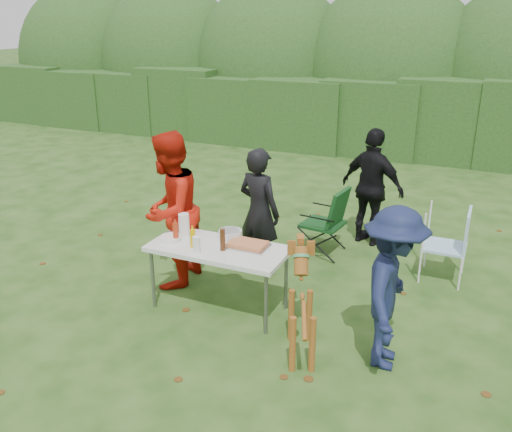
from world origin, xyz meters
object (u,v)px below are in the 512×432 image
at_px(person_red_jacket, 170,211).
at_px(mustard_bottle, 193,239).
at_px(lawn_chair, 445,243).
at_px(beer_bottle, 223,240).
at_px(person_cook, 259,212).
at_px(paper_towel_roll, 184,225).
at_px(folding_table, 218,251).
at_px(camping_chair, 323,220).
at_px(person_black_puffy, 372,187).
at_px(child, 392,289).
at_px(dog, 302,310).
at_px(ketchup_bottle, 176,233).

distance_m(person_red_jacket, mustard_bottle, 0.72).
bearing_deg(lawn_chair, beer_bottle, 41.01).
xyz_separation_m(person_cook, paper_towel_roll, (-0.53, -0.89, 0.07)).
bearing_deg(beer_bottle, folding_table, 144.45).
xyz_separation_m(camping_chair, mustard_bottle, (-0.82, -2.03, 0.37)).
bearing_deg(mustard_bottle, beer_bottle, 10.54).
bearing_deg(person_cook, mustard_bottle, 91.96).
bearing_deg(folding_table, beer_bottle, -35.55).
relative_size(person_black_puffy, lawn_chair, 1.79).
xyz_separation_m(child, dog, (-0.77, -0.22, -0.29)).
relative_size(folding_table, ketchup_bottle, 6.82).
xyz_separation_m(folding_table, mustard_bottle, (-0.24, -0.12, 0.15)).
xyz_separation_m(person_red_jacket, beer_bottle, (0.89, -0.38, -0.07)).
bearing_deg(beer_bottle, dog, -21.55).
bearing_deg(folding_table, camping_chair, 73.18).
xyz_separation_m(dog, beer_bottle, (-1.04, 0.41, 0.38)).
bearing_deg(paper_towel_roll, folding_table, -13.56).
height_order(dog, paper_towel_roll, paper_towel_roll).
xyz_separation_m(folding_table, ketchup_bottle, (-0.48, -0.07, 0.16)).
distance_m(person_cook, person_black_puffy, 1.83).
bearing_deg(person_red_jacket, mustard_bottle, 46.66).
bearing_deg(child, paper_towel_roll, 76.61).
bearing_deg(folding_table, person_red_jacket, 158.46).
height_order(person_cook, person_black_puffy, person_black_puffy).
relative_size(person_black_puffy, paper_towel_roll, 6.35).
bearing_deg(child, dog, 101.23).
xyz_separation_m(child, beer_bottle, (-1.81, 0.20, 0.09)).
distance_m(folding_table, camping_chair, 2.00).
bearing_deg(person_red_jacket, lawn_chair, 110.70).
distance_m(person_black_puffy, ketchup_bottle, 3.02).
bearing_deg(paper_towel_roll, lawn_chair, 31.82).
bearing_deg(lawn_chair, person_red_jacket, 25.73).
bearing_deg(folding_table, person_black_puffy, 66.52).
height_order(child, paper_towel_roll, child).
bearing_deg(person_cook, child, 161.17).
bearing_deg(child, beer_bottle, 79.38).
height_order(child, mustard_bottle, child).
bearing_deg(person_red_jacket, child, 72.61).
distance_m(folding_table, paper_towel_roll, 0.54).
height_order(person_cook, ketchup_bottle, person_cook).
xyz_separation_m(dog, paper_towel_roll, (-1.62, 0.59, 0.39)).
bearing_deg(mustard_bottle, person_cook, 76.54).
height_order(person_cook, camping_chair, person_cook).
relative_size(person_cook, child, 1.04).
bearing_deg(person_cook, folding_table, 103.66).
bearing_deg(dog, ketchup_bottle, 53.94).
height_order(person_black_puffy, lawn_chair, person_black_puffy).
xyz_separation_m(child, ketchup_bottle, (-2.38, 0.18, 0.08)).
bearing_deg(ketchup_bottle, person_black_puffy, 58.64).
xyz_separation_m(person_cook, mustard_bottle, (-0.27, -1.13, 0.04)).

